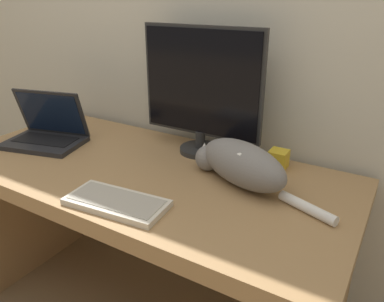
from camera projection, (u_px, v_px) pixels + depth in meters
name	position (u px, v px, depth m)	size (l,w,h in m)	color
wall_back	(199.00, 7.00, 1.52)	(6.40, 0.06, 2.60)	beige
desk	(145.00, 203.00, 1.47)	(1.55, 0.72, 0.75)	#A37A4C
monitor	(201.00, 89.00, 1.45)	(0.51, 0.17, 0.50)	#282828
laptop	(46.00, 133.00, 1.63)	(0.37, 0.29, 0.23)	#232326
external_keyboard	(117.00, 202.00, 1.16)	(0.33, 0.18, 0.02)	beige
cat	(241.00, 163.00, 1.27)	(0.54, 0.27, 0.15)	gray
small_toy	(278.00, 159.00, 1.40)	(0.07, 0.07, 0.07)	gold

